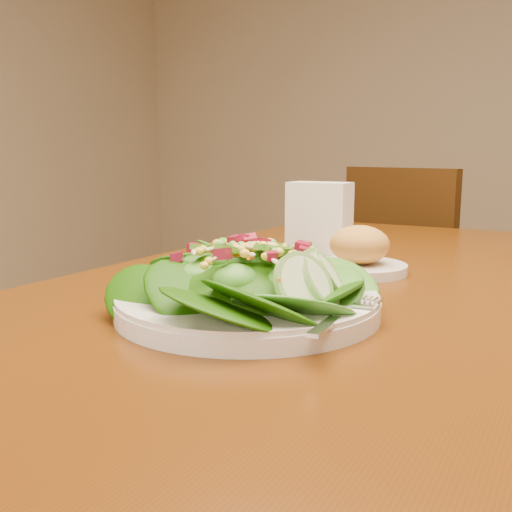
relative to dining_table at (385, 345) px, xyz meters
The scene contains 5 objects.
dining_table is the anchor object (origin of this frame).
chair_far 1.01m from the dining_table, 100.94° to the left, with size 0.54×0.54×0.90m.
salad_plate 0.30m from the dining_table, 106.95° to the right, with size 0.31×0.31×0.09m.
bread_plate 0.15m from the dining_table, 148.49° to the left, with size 0.15×0.15×0.08m.
napkin_holder 0.26m from the dining_table, 146.42° to the left, with size 0.11×0.06×0.14m.
Camera 1 is at (0.25, -0.83, 0.94)m, focal length 40.00 mm.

